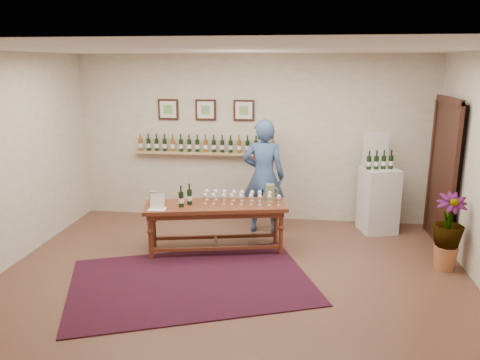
# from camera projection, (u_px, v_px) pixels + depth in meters

# --- Properties ---
(ground) EXTENTS (6.00, 6.00, 0.00)m
(ground) POSITION_uv_depth(u_px,v_px,m) (232.00, 280.00, 5.86)
(ground) COLOR brown
(ground) RESTS_ON ground
(room_shell) EXTENTS (6.00, 6.00, 6.00)m
(room_shell) POSITION_uv_depth(u_px,v_px,m) (386.00, 166.00, 7.11)
(room_shell) COLOR beige
(room_shell) RESTS_ON ground
(rug) EXTENTS (3.42, 2.85, 0.02)m
(rug) POSITION_uv_depth(u_px,v_px,m) (191.00, 281.00, 5.81)
(rug) COLOR #4D0D10
(rug) RESTS_ON ground
(tasting_table) EXTENTS (2.08, 1.03, 0.71)m
(tasting_table) POSITION_uv_depth(u_px,v_px,m) (216.00, 211.00, 6.64)
(tasting_table) COLOR #4F1813
(tasting_table) RESTS_ON ground
(table_glasses) EXTENTS (1.21, 0.34, 0.17)m
(table_glasses) POSITION_uv_depth(u_px,v_px,m) (238.00, 197.00, 6.68)
(table_glasses) COLOR silver
(table_glasses) RESTS_ON tasting_table
(table_bottles) EXTENTS (0.34, 0.27, 0.32)m
(table_bottles) POSITION_uv_depth(u_px,v_px,m) (185.00, 194.00, 6.51)
(table_bottles) COLOR black
(table_bottles) RESTS_ON tasting_table
(pitcher_left) EXTENTS (0.17, 0.17, 0.21)m
(pitcher_left) POSITION_uv_depth(u_px,v_px,m) (154.00, 198.00, 6.51)
(pitcher_left) COLOR olive
(pitcher_left) RESTS_ON tasting_table
(pitcher_right) EXTENTS (0.19, 0.19, 0.24)m
(pitcher_right) POSITION_uv_depth(u_px,v_px,m) (270.00, 192.00, 6.77)
(pitcher_right) COLOR olive
(pitcher_right) RESTS_ON tasting_table
(menu_card) EXTENTS (0.24, 0.19, 0.21)m
(menu_card) POSITION_uv_depth(u_px,v_px,m) (157.00, 201.00, 6.38)
(menu_card) COLOR silver
(menu_card) RESTS_ON tasting_table
(display_pedestal) EXTENTS (0.63, 0.63, 1.03)m
(display_pedestal) POSITION_uv_depth(u_px,v_px,m) (378.00, 200.00, 7.47)
(display_pedestal) COLOR silver
(display_pedestal) RESTS_ON ground
(pedestal_bottles) EXTENTS (0.30, 0.15, 0.29)m
(pedestal_bottles) POSITION_uv_depth(u_px,v_px,m) (380.00, 160.00, 7.28)
(pedestal_bottles) COLOR black
(pedestal_bottles) RESTS_ON display_pedestal
(info_sign) EXTENTS (0.42, 0.13, 0.58)m
(info_sign) POSITION_uv_depth(u_px,v_px,m) (376.00, 149.00, 7.42)
(info_sign) COLOR silver
(info_sign) RESTS_ON display_pedestal
(potted_plant) EXTENTS (0.50, 0.50, 0.89)m
(potted_plant) POSITION_uv_depth(u_px,v_px,m) (448.00, 232.00, 6.05)
(potted_plant) COLOR #AA6138
(potted_plant) RESTS_ON ground
(person) EXTENTS (0.68, 0.46, 1.82)m
(person) POSITION_uv_depth(u_px,v_px,m) (264.00, 176.00, 7.37)
(person) COLOR #354F7E
(person) RESTS_ON ground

